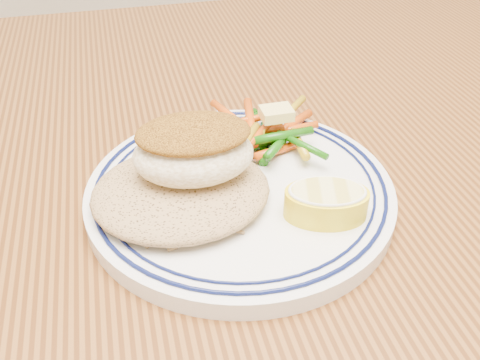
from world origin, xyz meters
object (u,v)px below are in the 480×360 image
(vegetable_pile, at_px, (263,132))
(lemon_wedge, at_px, (326,201))
(rice_pilaf, at_px, (181,188))
(dining_table, at_px, (271,246))
(plate, at_px, (240,191))
(fish_fillet, at_px, (193,149))

(vegetable_pile, height_order, lemon_wedge, vegetable_pile)
(rice_pilaf, distance_m, lemon_wedge, 0.11)
(dining_table, xyz_separation_m, plate, (-0.04, -0.04, 0.11))
(rice_pilaf, height_order, vegetable_pile, vegetable_pile)
(dining_table, xyz_separation_m, rice_pilaf, (-0.09, -0.05, 0.12))
(rice_pilaf, height_order, lemon_wedge, rice_pilaf)
(plate, bearing_deg, vegetable_pile, 57.34)
(lemon_wedge, bearing_deg, fish_fillet, 151.43)
(dining_table, xyz_separation_m, vegetable_pile, (-0.01, 0.01, 0.13))
(vegetable_pile, bearing_deg, fish_fillet, -141.48)
(plate, bearing_deg, dining_table, 43.78)
(plate, relative_size, fish_fillet, 2.59)
(dining_table, distance_m, plate, 0.12)
(fish_fillet, height_order, lemon_wedge, fish_fillet)
(rice_pilaf, relative_size, lemon_wedge, 1.96)
(fish_fillet, relative_size, lemon_wedge, 1.37)
(fish_fillet, bearing_deg, lemon_wedge, -28.57)
(dining_table, height_order, plate, plate)
(rice_pilaf, xyz_separation_m, fish_fillet, (0.01, 0.01, 0.03))
(vegetable_pile, relative_size, lemon_wedge, 1.52)
(plate, xyz_separation_m, vegetable_pile, (0.03, 0.05, 0.02))
(dining_table, relative_size, rice_pilaf, 11.13)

